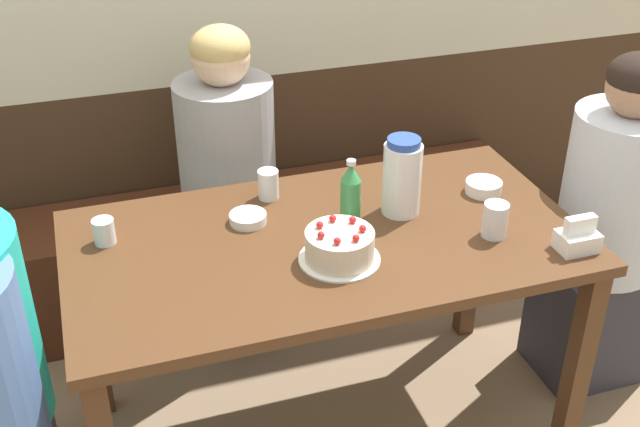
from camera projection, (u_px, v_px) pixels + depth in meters
The scene contains 13 objects.
bench_seat at pixel (260, 245), 3.23m from camera, with size 2.15×0.38×0.45m.
dining_table at pixel (325, 266), 2.32m from camera, with size 1.46×0.78×0.76m.
birthday_cake at pixel (340, 246), 2.15m from camera, with size 0.22×0.22×0.11m.
water_pitcher at pixel (402, 177), 2.34m from camera, with size 0.11×0.11×0.24m.
soju_bottle at pixel (351, 193), 2.30m from camera, with size 0.06×0.06×0.20m.
napkin_holder at pixel (578, 238), 2.20m from camera, with size 0.11×0.08×0.11m.
bowl_soup_white at pixel (484, 187), 2.49m from camera, with size 0.11×0.11×0.04m.
bowl_rice_small at pixel (248, 218), 2.34m from camera, with size 0.11×0.11×0.03m.
glass_water_tall at pixel (104, 231), 2.23m from camera, with size 0.06×0.06×0.07m.
glass_tumbler_short at pixel (495, 220), 2.26m from camera, with size 0.07×0.07×0.10m.
glass_shot_small at pixel (268, 184), 2.45m from camera, with size 0.06×0.06×0.09m.
person_teal_shirt at pixel (607, 233), 2.65m from camera, with size 0.34×0.34×1.19m.
person_grey_tee at pixel (230, 195), 2.86m from camera, with size 0.34×0.34×1.20m.
Camera 1 is at (-0.61, -1.82, 1.98)m, focal length 45.00 mm.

